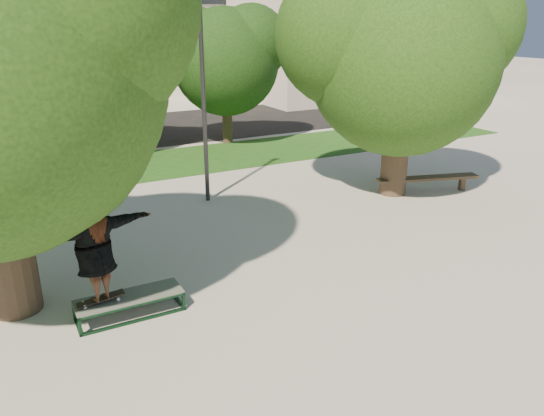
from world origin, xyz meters
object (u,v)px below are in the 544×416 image
bench (428,179)px  tree_right (399,48)px  car_silver_b (115,124)px  car_grey (72,126)px  grind_box (130,305)px  lamppost (203,87)px

bench → tree_right: bearing=171.7°
bench → car_silver_b: (-6.47, 11.38, 0.34)m
car_grey → car_silver_b: car_grey is taller
tree_right → grind_box: tree_right is taller
grind_box → bench: bench is taller
car_grey → car_silver_b: (1.67, -0.04, -0.04)m
grind_box → bench: bearing=16.1°
lamppost → grind_box: 6.89m
lamppost → grind_box: (-3.50, -5.14, -2.96)m
bench → car_silver_b: car_silver_b is taller
car_silver_b → lamppost: bearing=-79.2°
bench → car_silver_b: bearing=136.3°
lamppost → car_grey: size_ratio=1.09×
tree_right → car_silver_b: 12.61m
bench → car_grey: car_grey is taller
tree_right → lamppost: size_ratio=1.07×
tree_right → car_grey: bearing=123.0°
car_grey → car_silver_b: bearing=0.9°
lamppost → grind_box: size_ratio=3.39×
lamppost → bench: 7.00m
bench → car_grey: 14.03m
car_silver_b → car_grey: bearing=-173.8°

